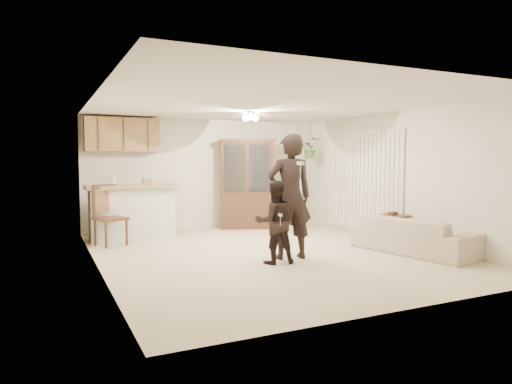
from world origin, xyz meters
name	(u,v)px	position (x,y,z in m)	size (l,w,h in m)	color
floor	(269,253)	(0.00, 0.00, 0.00)	(6.50, 6.50, 0.00)	beige
ceiling	(269,104)	(0.00, 0.00, 2.50)	(5.50, 6.50, 0.02)	silver
wall_back	(206,174)	(0.00, 3.25, 1.25)	(5.50, 0.02, 2.50)	silver
wall_front	(411,191)	(0.00, -3.25, 1.25)	(5.50, 0.02, 2.50)	silver
wall_left	(97,183)	(-2.75, 0.00, 1.25)	(0.02, 6.50, 2.50)	silver
wall_right	(396,177)	(2.75, 0.00, 1.25)	(0.02, 6.50, 2.50)	silver
breakfast_bar	(132,214)	(-1.85, 2.35, 0.50)	(1.60, 0.55, 1.00)	silver
bar_top	(132,187)	(-1.85, 2.35, 1.05)	(1.75, 0.70, 0.08)	tan
upper_cabinets	(122,135)	(-1.90, 3.07, 2.10)	(1.50, 0.34, 0.70)	olive
vertical_blinds	(364,182)	(2.71, 0.90, 1.10)	(0.06, 2.30, 2.10)	silver
ceiling_fixture	(250,117)	(0.20, 1.20, 2.40)	(0.36, 0.36, 0.20)	#FFF0BF
hanging_plant	(310,148)	(2.30, 2.40, 1.85)	(0.43, 0.37, 0.48)	#275923
plant_cord	(310,134)	(2.30, 2.40, 2.17)	(0.01, 0.01, 0.65)	#29241E
sofa	(413,232)	(2.18, -1.07, 0.37)	(1.87, 0.73, 0.73)	beige
adult	(290,202)	(0.10, -0.53, 0.90)	(0.66, 0.43, 1.80)	black
child	(275,219)	(-0.28, -0.74, 0.68)	(0.66, 0.51, 1.35)	black
china_hutch	(247,185)	(0.82, 2.74, 1.01)	(1.39, 0.96, 2.04)	#381C14
side_table	(392,229)	(2.40, -0.31, 0.29)	(0.63, 0.63, 0.61)	#381C14
chair_bar	(111,228)	(-2.33, 1.85, 0.32)	(0.64, 0.64, 1.12)	#381C14
chair_hutch_left	(159,219)	(-1.19, 2.87, 0.30)	(0.66, 0.66, 1.06)	#381C14
chair_hutch_right	(276,214)	(1.62, 2.82, 0.29)	(0.60, 0.60, 1.02)	#381C14
controller_adult	(300,163)	(0.02, -0.99, 1.52)	(0.05, 0.17, 0.05)	silver
controller_child	(280,215)	(-0.34, -1.03, 0.78)	(0.03, 0.11, 0.03)	silver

